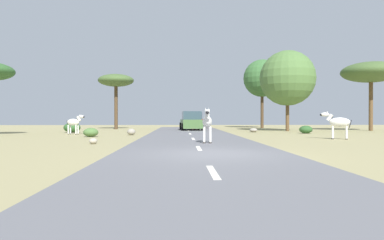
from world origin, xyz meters
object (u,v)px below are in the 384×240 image
zebra_2 (338,122)px  tree_2 (262,78)px  car_1 (191,121)px  bush_2 (306,130)px  bush_0 (91,132)px  tree_6 (288,78)px  car_0 (195,121)px  rock_0 (131,132)px  tree_4 (116,81)px  rock_2 (253,130)px  bush_1 (72,128)px  rock_1 (93,141)px  zebra_0 (207,122)px  tree_3 (371,73)px  zebra_1 (74,122)px

zebra_2 → tree_2: bearing=26.2°
car_1 → bush_2: size_ratio=4.43×
bush_0 → tree_6: bearing=30.2°
car_0 → rock_0: size_ratio=7.73×
tree_4 → bush_0: bearing=-86.2°
bush_0 → rock_2: bush_0 is taller
bush_0 → bush_1: bush_1 is taller
car_0 → bush_2: size_ratio=4.42×
car_0 → rock_1: bearing=79.0°
zebra_0 → rock_1: bearing=2.7°
tree_3 → bush_2: bearing=-147.0°
rock_0 → rock_1: 8.21m
rock_2 → bush_2: bearing=-35.1°
zebra_0 → bush_0: 9.33m
car_0 → tree_3: (15.81, -7.57, 4.47)m
zebra_1 → bush_0: size_ratio=1.56×
zebra_2 → bush_2: 7.15m
zebra_1 → tree_6: tree_6 is taller
zebra_2 → tree_2: 21.20m
zebra_1 → tree_3: 26.20m
zebra_2 → car_1: bearing=57.8°
car_0 → tree_4: bearing=19.9°
rock_1 → tree_4: bearing=97.2°
tree_3 → tree_4: size_ratio=1.10×
zebra_2 → bush_0: size_ratio=1.68×
zebra_2 → tree_4: size_ratio=0.28×
tree_4 → car_0: bearing=17.0°
tree_2 → rock_2: bearing=-106.4°
tree_3 → rock_2: size_ratio=8.94×
tree_2 → bush_2: 14.60m
bush_1 → rock_1: bush_1 is taller
car_1 → rock_2: 6.41m
car_1 → tree_4: bearing=150.6°
tree_2 → zebra_1: bearing=-139.8°
car_0 → tree_6: bearing=138.0°
zebra_2 → car_0: (-7.33, 19.74, -0.10)m
car_1 → bush_2: (8.59, -6.36, -0.55)m
tree_2 → bush_2: size_ratio=7.82×
bush_1 → car_1: bearing=22.7°
tree_4 → rock_2: size_ratio=8.09×
car_0 → rock_0: (-5.02, -14.74, -0.62)m
zebra_2 → rock_2: size_ratio=2.27×
zebra_2 → bush_0: zebra_2 is taller
zebra_1 → car_1: bearing=150.1°
rock_0 → zebra_1: bearing=163.8°
tree_2 → bush_1: bearing=-148.1°
tree_2 → rock_2: tree_2 is taller
rock_0 → bush_1: bearing=141.0°
rock_0 → rock_2: bearing=25.7°
zebra_0 → bush_0: bearing=-37.9°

